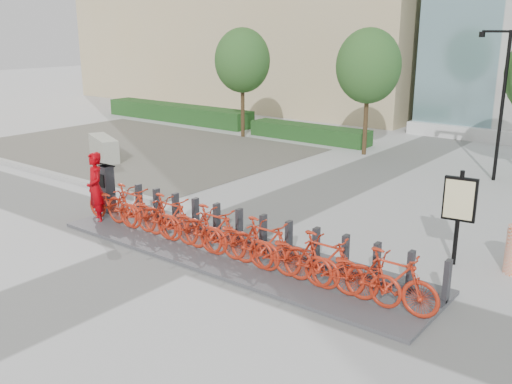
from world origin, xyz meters
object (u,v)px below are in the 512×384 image
Objects in this scene: bike_0 at (113,204)px; jersey_barrier at (104,148)px; worker_red at (96,188)px; kiosk at (106,188)px; map_sign at (459,203)px.

bike_0 is 8.22m from jersey_barrier.
jersey_barrier is (-6.18, 4.98, -0.52)m from worker_red.
worker_red is (0.41, -0.65, 0.20)m from kiosk.
bike_0 is at bearing -12.39° from jersey_barrier.
map_sign is (8.96, 2.46, 0.65)m from kiosk.
bike_0 is 0.90× the size of map_sign.
map_sign is (8.55, 3.12, 0.45)m from worker_red.
map_sign is (8.07, 2.96, 0.83)m from bike_0.
map_sign is at bearing 41.79° from worker_red.
kiosk reaches higher than jersey_barrier.
map_sign is at bearing -69.85° from bike_0.
map_sign reaches higher than bike_0.
worker_red reaches higher than bike_0.
worker_red is 0.90× the size of map_sign.
kiosk is 0.67× the size of map_sign.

